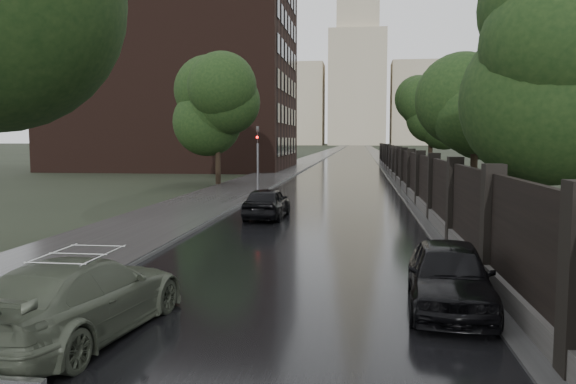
{
  "coord_description": "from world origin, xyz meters",
  "views": [
    {
      "loc": [
        1.68,
        -7.71,
        3.24
      ],
      "look_at": [
        -0.65,
        10.55,
        1.5
      ],
      "focal_mm": 35.0,
      "sensor_mm": 36.0,
      "label": 1
    }
  ],
  "objects_px": {
    "car_right_near": "(449,275)",
    "tree_right_b": "(476,105)",
    "tree_left_far": "(217,110)",
    "traffic_light": "(258,153)",
    "volga_sedan": "(80,297)",
    "hatchback_left": "(267,203)",
    "tree_right_c": "(431,118)"
  },
  "relations": [
    {
      "from": "volga_sedan",
      "to": "hatchback_left",
      "type": "bearing_deg",
      "value": -86.4
    },
    {
      "from": "car_right_near",
      "to": "tree_right_b",
      "type": "bearing_deg",
      "value": 82.04
    },
    {
      "from": "tree_left_far",
      "to": "tree_right_c",
      "type": "bearing_deg",
      "value": 32.83
    },
    {
      "from": "hatchback_left",
      "to": "car_right_near",
      "type": "relative_size",
      "value": 1.0
    },
    {
      "from": "traffic_light",
      "to": "car_right_near",
      "type": "distance_m",
      "value": 23.3
    },
    {
      "from": "volga_sedan",
      "to": "car_right_near",
      "type": "height_order",
      "value": "volga_sedan"
    },
    {
      "from": "car_right_near",
      "to": "tree_left_far",
      "type": "bearing_deg",
      "value": 117.2
    },
    {
      "from": "tree_left_far",
      "to": "car_right_near",
      "type": "bearing_deg",
      "value": -67.05
    },
    {
      "from": "tree_left_far",
      "to": "car_right_near",
      "type": "height_order",
      "value": "tree_left_far"
    },
    {
      "from": "tree_left_far",
      "to": "hatchback_left",
      "type": "bearing_deg",
      "value": -68.73
    },
    {
      "from": "hatchback_left",
      "to": "tree_right_b",
      "type": "bearing_deg",
      "value": -141.23
    },
    {
      "from": "traffic_light",
      "to": "car_right_near",
      "type": "bearing_deg",
      "value": -70.65
    },
    {
      "from": "tree_left_far",
      "to": "car_right_near",
      "type": "xyz_separation_m",
      "value": [
        11.4,
        -26.93,
        -4.59
      ]
    },
    {
      "from": "hatchback_left",
      "to": "car_right_near",
      "type": "xyz_separation_m",
      "value": [
        5.45,
        -11.64,
        0.0
      ]
    },
    {
      "from": "tree_right_c",
      "to": "traffic_light",
      "type": "bearing_deg",
      "value": -128.18
    },
    {
      "from": "hatchback_left",
      "to": "volga_sedan",
      "type": "bearing_deg",
      "value": 88.27
    },
    {
      "from": "tree_right_b",
      "to": "car_right_near",
      "type": "relative_size",
      "value": 1.83
    },
    {
      "from": "tree_right_b",
      "to": "car_right_near",
      "type": "height_order",
      "value": "tree_right_b"
    },
    {
      "from": "tree_right_c",
      "to": "volga_sedan",
      "type": "distance_m",
      "value": 40.83
    },
    {
      "from": "tree_right_b",
      "to": "volga_sedan",
      "type": "bearing_deg",
      "value": -115.9
    },
    {
      "from": "tree_right_b",
      "to": "car_right_near",
      "type": "bearing_deg",
      "value": -102.22
    },
    {
      "from": "tree_left_far",
      "to": "hatchback_left",
      "type": "xyz_separation_m",
      "value": [
        5.95,
        -15.28,
        -4.59
      ]
    },
    {
      "from": "volga_sedan",
      "to": "car_right_near",
      "type": "distance_m",
      "value": 6.65
    },
    {
      "from": "tree_right_b",
      "to": "volga_sedan",
      "type": "height_order",
      "value": "tree_right_b"
    },
    {
      "from": "traffic_light",
      "to": "tree_left_far",
      "type": "bearing_deg",
      "value": 126.47
    },
    {
      "from": "tree_right_b",
      "to": "car_right_near",
      "type": "distance_m",
      "value": 19.84
    },
    {
      "from": "tree_right_c",
      "to": "traffic_light",
      "type": "relative_size",
      "value": 1.75
    },
    {
      "from": "volga_sedan",
      "to": "car_right_near",
      "type": "xyz_separation_m",
      "value": [
        6.23,
        2.34,
        -0.02
      ]
    },
    {
      "from": "traffic_light",
      "to": "volga_sedan",
      "type": "height_order",
      "value": "traffic_light"
    },
    {
      "from": "tree_right_c",
      "to": "volga_sedan",
      "type": "height_order",
      "value": "tree_right_c"
    },
    {
      "from": "traffic_light",
      "to": "hatchback_left",
      "type": "distance_m",
      "value": 10.66
    },
    {
      "from": "tree_right_b",
      "to": "traffic_light",
      "type": "bearing_deg",
      "value": 165.76
    }
  ]
}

